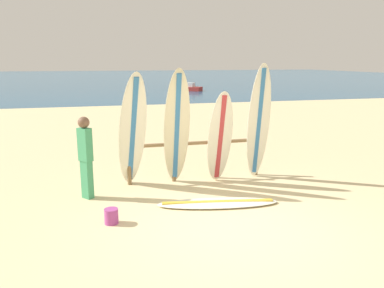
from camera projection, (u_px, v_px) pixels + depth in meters
ground_plane at (232, 229)px, 6.21m from camera, size 120.00×120.00×0.00m
ocean_water at (106, 77)px, 61.10m from camera, size 120.00×80.00×0.01m
surfboard_rack at (195, 152)px, 8.66m from camera, size 3.08×0.09×1.00m
surfboard_leaning_far_left at (133, 131)px, 7.93m from camera, size 0.72×1.01×2.47m
surfboard_leaning_left at (177, 128)px, 8.04m from camera, size 0.60×0.92×2.54m
surfboard_leaning_center_left at (220, 138)px, 8.31m from camera, size 0.58×0.54×2.06m
surfboard_leaning_center at (259, 123)px, 8.52m from camera, size 0.58×0.70×2.63m
surfboard_lying_on_sand at (218, 203)px, 7.24m from camera, size 2.34×0.93×0.08m
beachgoer_standing at (86, 154)px, 7.42m from camera, size 0.29×0.31×1.62m
small_boat_offshore at (190, 88)px, 34.13m from camera, size 2.27×2.04×0.71m
sand_bucket at (111, 216)px, 6.40m from camera, size 0.23×0.23×0.26m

